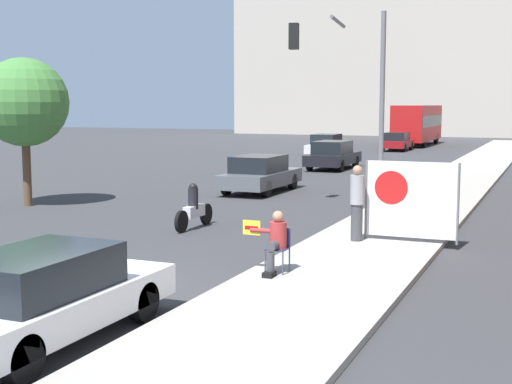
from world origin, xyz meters
name	(u,v)px	position (x,y,z in m)	size (l,w,h in m)	color
ground_plane	(73,295)	(0.00, 0.00, 0.00)	(160.00, 160.00, 0.00)	#38383A
sidewalk_curb	(431,201)	(3.93, 15.00, 0.07)	(3.19, 90.00, 0.13)	#A8A399
building_backdrop_far	(467,29)	(-2.00, 73.78, 11.80)	(52.00, 12.00, 23.60)	#BCB2A3
seated_protester	(275,240)	(2.93, 2.52, 0.79)	(0.92, 0.77, 1.22)	#474C56
pedestrian_behind	(357,202)	(3.53, 6.39, 1.08)	(0.34, 0.34, 1.84)	#424247
protest_banner	(410,200)	(4.73, 6.79, 1.15)	(2.26, 0.06, 1.94)	slate
traffic_light_pole	(350,77)	(1.67, 12.28, 4.31)	(3.10, 2.87, 6.22)	slate
parked_car_curbside	(43,296)	(1.26, -2.31, 0.69)	(1.72, 4.48, 1.37)	white
car_on_road_nearest	(260,174)	(-2.78, 15.41, 0.72)	(1.86, 4.56, 1.45)	#565B60
car_on_road_midblock	(333,155)	(-3.11, 26.32, 0.75)	(1.89, 4.69, 1.50)	black
car_on_road_distant	(327,145)	(-6.16, 35.00, 0.74)	(1.79, 4.24, 1.50)	silver
car_on_road_far_lane	(397,141)	(-3.16, 42.95, 0.69)	(1.80, 4.14, 1.38)	maroon
city_bus_on_road	(417,123)	(-3.10, 50.79, 1.93)	(2.53, 10.04, 3.37)	red
motorcycle_on_road	(194,209)	(-1.27, 7.05, 0.54)	(0.28, 2.07, 1.27)	silver
street_tree_near_curb	(24,103)	(-8.57, 8.81, 3.48)	(2.97, 2.97, 4.98)	brown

